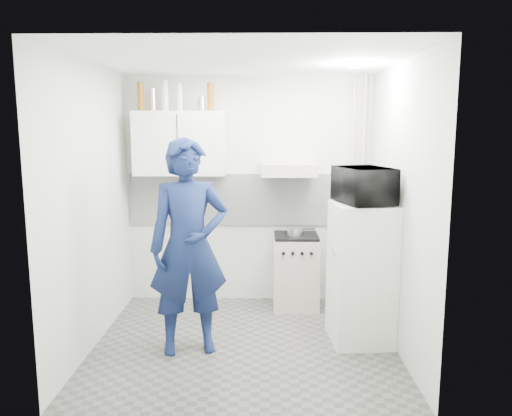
{
  "coord_description": "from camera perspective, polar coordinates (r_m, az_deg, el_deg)",
  "views": [
    {
      "loc": [
        0.18,
        -4.48,
        2.02
      ],
      "look_at": [
        0.1,
        0.3,
        1.25
      ],
      "focal_mm": 35.0,
      "sensor_mm": 36.0,
      "label": 1
    }
  ],
  "objects": [
    {
      "name": "bottle_d",
      "position": [
        5.64,
        -8.73,
        12.39
      ],
      "size": [
        0.07,
        0.07,
        0.3
      ],
      "primitive_type": "cylinder",
      "color": "#B2B7BC",
      "rests_on": "upper_cabinet"
    },
    {
      "name": "upper_cabinet",
      "position": [
        5.63,
        -8.67,
        7.32
      ],
      "size": [
        1.0,
        0.35,
        0.7
      ],
      "primitive_type": "cube",
      "color": "white",
      "rests_on": "wall_back"
    },
    {
      "name": "saucepan",
      "position": [
        5.57,
        4.45,
        -2.67
      ],
      "size": [
        0.17,
        0.17,
        0.09
      ],
      "primitive_type": "cylinder",
      "color": "silver",
      "rests_on": "stove_top"
    },
    {
      "name": "ceiling",
      "position": [
        4.52,
        -1.45,
        16.54
      ],
      "size": [
        2.8,
        2.8,
        0.0
      ],
      "primitive_type": "plane",
      "color": "white",
      "rests_on": "wall_back"
    },
    {
      "name": "stove",
      "position": [
        5.72,
        4.55,
        -7.3
      ],
      "size": [
        0.5,
        0.5,
        0.81
      ],
      "primitive_type": "cube",
      "color": "#BBAD9D",
      "rests_on": "floor"
    },
    {
      "name": "person",
      "position": [
        4.5,
        -7.67,
        -4.44
      ],
      "size": [
        0.8,
        0.62,
        1.94
      ],
      "primitive_type": "imported",
      "rotation": [
        0.0,
        0.0,
        0.24
      ],
      "color": "#111D43",
      "rests_on": "floor"
    },
    {
      "name": "canister_b",
      "position": [
        5.6,
        -6.24,
        11.71
      ],
      "size": [
        0.08,
        0.08,
        0.15
      ],
      "primitive_type": "cylinder",
      "color": "silver",
      "rests_on": "upper_cabinet"
    },
    {
      "name": "range_hood",
      "position": [
        5.5,
        3.73,
        4.44
      ],
      "size": [
        0.6,
        0.5,
        0.14
      ],
      "primitive_type": "cube",
      "color": "#BBAD9D",
      "rests_on": "wall_back"
    },
    {
      "name": "pipe_a",
      "position": [
        5.8,
        12.04,
        1.82
      ],
      "size": [
        0.05,
        0.05,
        2.6
      ],
      "primitive_type": "cylinder",
      "color": "#BBAD9D",
      "rests_on": "floor"
    },
    {
      "name": "bottle_a",
      "position": [
        5.72,
        -13.05,
        12.29
      ],
      "size": [
        0.07,
        0.07,
        0.31
      ],
      "primitive_type": "cylinder",
      "color": "brown",
      "rests_on": "upper_cabinet"
    },
    {
      "name": "backsplash",
      "position": [
        5.77,
        -0.89,
        0.98
      ],
      "size": [
        2.74,
        0.03,
        0.6
      ],
      "primitive_type": "cube",
      "color": "white",
      "rests_on": "wall_back"
    },
    {
      "name": "bottle_b",
      "position": [
        5.69,
        -11.7,
        12.02
      ],
      "size": [
        0.06,
        0.06,
        0.25
      ],
      "primitive_type": "cylinder",
      "color": "silver",
      "rests_on": "upper_cabinet"
    },
    {
      "name": "floor",
      "position": [
        4.91,
        -1.32,
        -15.12
      ],
      "size": [
        2.8,
        2.8,
        0.0
      ],
      "primitive_type": "plane",
      "color": "#54544D",
      "rests_on": "ground"
    },
    {
      "name": "microwave",
      "position": [
        4.66,
        12.28,
        2.53
      ],
      "size": [
        0.69,
        0.55,
        0.33
      ],
      "primitive_type": "imported",
      "rotation": [
        0.0,
        0.0,
        1.84
      ],
      "color": "black",
      "rests_on": "fridge"
    },
    {
      "name": "fridge",
      "position": [
        4.83,
        11.95,
        -7.33
      ],
      "size": [
        0.59,
        0.59,
        1.33
      ],
      "primitive_type": "cube",
      "rotation": [
        0.0,
        0.0,
        0.08
      ],
      "color": "white",
      "rests_on": "floor"
    },
    {
      "name": "bottle_e",
      "position": [
        5.59,
        -5.22,
        12.52
      ],
      "size": [
        0.08,
        0.08,
        0.3
      ],
      "primitive_type": "cylinder",
      "color": "brown",
      "rests_on": "upper_cabinet"
    },
    {
      "name": "pipe_b",
      "position": [
        5.78,
        10.87,
        1.83
      ],
      "size": [
        0.04,
        0.04,
        2.6
      ],
      "primitive_type": "cylinder",
      "color": "#BBAD9D",
      "rests_on": "floor"
    },
    {
      "name": "wall_right",
      "position": [
        4.69,
        15.96,
        -0.02
      ],
      "size": [
        0.0,
        2.6,
        2.6
      ],
      "primitive_type": "plane",
      "rotation": [
        1.57,
        0.0,
        -1.57
      ],
      "color": "silver",
      "rests_on": "floor"
    },
    {
      "name": "ceiling_spot_fixture",
      "position": [
        4.78,
        11.19,
        15.6
      ],
      "size": [
        0.1,
        0.1,
        0.02
      ],
      "primitive_type": "cylinder",
      "color": "white",
      "rests_on": "ceiling"
    },
    {
      "name": "stove_top",
      "position": [
        5.62,
        4.6,
        -3.2
      ],
      "size": [
        0.48,
        0.48,
        0.03
      ],
      "primitive_type": "cube",
      "color": "black",
      "rests_on": "stove"
    },
    {
      "name": "wall_back",
      "position": [
        5.77,
        -0.89,
        1.98
      ],
      "size": [
        2.8,
        0.0,
        2.8
      ],
      "primitive_type": "plane",
      "rotation": [
        1.57,
        0.0,
        0.0
      ],
      "color": "silver",
      "rests_on": "floor"
    },
    {
      "name": "bottle_c",
      "position": [
        5.67,
        -10.37,
        12.5
      ],
      "size": [
        0.08,
        0.08,
        0.33
      ],
      "primitive_type": "cylinder",
      "color": "#B2B7BC",
      "rests_on": "upper_cabinet"
    },
    {
      "name": "wall_left",
      "position": [
        4.8,
        -18.32,
        0.07
      ],
      "size": [
        0.0,
        2.6,
        2.6
      ],
      "primitive_type": "plane",
      "rotation": [
        1.57,
        0.0,
        1.57
      ],
      "color": "silver",
      "rests_on": "floor"
    }
  ]
}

